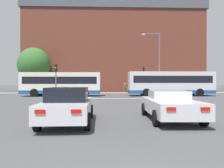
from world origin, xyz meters
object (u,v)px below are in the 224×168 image
bus_crossing_trailing (170,83)px  pedestrian_walking_east (125,87)px  traffic_light_far_right (144,75)px  traffic_light_near_left (56,75)px  car_saloon_left (68,105)px  car_roadster_right (169,105)px  street_lamp_junction (156,58)px  pedestrian_waiting (147,87)px  bus_crossing_lead (61,84)px

bus_crossing_trailing → pedestrian_walking_east: bearing=-154.4°
traffic_light_far_right → traffic_light_near_left: size_ratio=1.22×
traffic_light_far_right → car_saloon_left: bearing=-106.2°
traffic_light_far_right → traffic_light_near_left: traffic_light_far_right is taller
traffic_light_far_right → pedestrian_walking_east: bearing=153.8°
traffic_light_far_right → car_roadster_right: bearing=-98.0°
car_saloon_left → traffic_light_far_right: 29.87m
car_roadster_right → street_lamp_junction: 18.62m
car_roadster_right → traffic_light_far_right: (3.89, 27.81, 2.39)m
car_roadster_right → pedestrian_walking_east: 29.36m
pedestrian_walking_east → car_saloon_left: bearing=39.3°
car_saloon_left → bus_crossing_trailing: 22.13m
car_roadster_right → pedestrian_walking_east: pedestrian_walking_east is taller
car_saloon_left → traffic_light_far_right: (8.32, 28.60, 2.30)m
traffic_light_far_right → pedestrian_walking_east: traffic_light_far_right is taller
car_roadster_right → pedestrian_waiting: size_ratio=3.03×
car_roadster_right → street_lamp_junction: street_lamp_junction is taller
car_roadster_right → traffic_light_far_right: 28.18m
bus_crossing_lead → bus_crossing_trailing: 14.32m
pedestrian_walking_east → street_lamp_junction: bearing=63.3°
pedestrian_waiting → traffic_light_near_left: bearing=-150.6°
traffic_light_near_left → bus_crossing_trailing: bearing=17.6°
car_saloon_left → car_roadster_right: size_ratio=0.92×
bus_crossing_trailing → street_lamp_junction: street_lamp_junction is taller
bus_crossing_lead → street_lamp_junction: 12.68m
bus_crossing_lead → bus_crossing_trailing: bearing=90.2°
bus_crossing_trailing → pedestrian_walking_east: (-5.06, 10.54, -0.69)m
street_lamp_junction → pedestrian_walking_east: street_lamp_junction is taller
street_lamp_junction → pedestrian_walking_east: bearing=104.2°
traffic_light_near_left → street_lamp_junction: size_ratio=0.46×
bus_crossing_trailing → street_lamp_junction: size_ratio=1.36×
traffic_light_far_right → pedestrian_waiting: (0.76, 1.34, -2.14)m
traffic_light_near_left → pedestrian_waiting: traffic_light_near_left is taller
car_saloon_left → traffic_light_near_left: (-3.83, 15.13, 1.80)m
bus_crossing_lead → car_saloon_left: bearing=11.8°
pedestrian_walking_east → bus_crossing_trailing: bearing=74.7°
car_roadster_right → bus_crossing_lead: 20.62m
street_lamp_junction → car_saloon_left: bearing=-113.7°
car_roadster_right → street_lamp_junction: (3.69, 17.75, 4.24)m
bus_crossing_trailing → traffic_light_near_left: bearing=-72.4°
traffic_light_far_right → traffic_light_near_left: bearing=-132.1°
bus_crossing_trailing → street_lamp_junction: bearing=-63.5°
car_saloon_left → traffic_light_near_left: bearing=103.0°
bus_crossing_trailing → pedestrian_waiting: 10.43m
car_roadster_right → traffic_light_far_right: traffic_light_far_right is taller
car_saloon_left → pedestrian_waiting: bearing=71.9°
traffic_light_far_right → bus_crossing_lead: bearing=-143.9°
traffic_light_near_left → pedestrian_waiting: bearing=48.9°
bus_crossing_lead → pedestrian_walking_east: bus_crossing_lead is taller
street_lamp_junction → pedestrian_waiting: 12.11m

